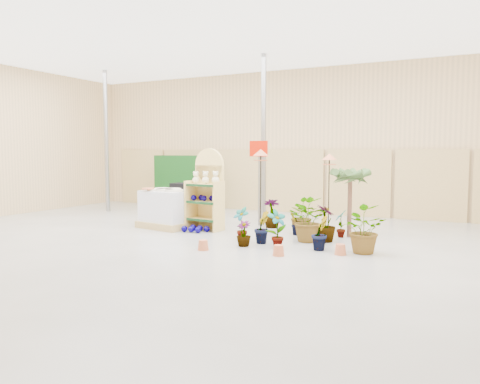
# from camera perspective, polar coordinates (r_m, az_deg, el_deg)

# --- Properties ---
(room) EXTENTS (15.20, 12.10, 4.70)m
(room) POSITION_cam_1_polar(r_m,az_deg,el_deg) (10.28, -2.99, 6.57)
(room) COLOR gray
(room) RESTS_ON ground
(display_shelf) EXTENTS (0.89, 0.62, 2.01)m
(display_shelf) POSITION_cam_1_polar(r_m,az_deg,el_deg) (11.54, -3.97, -0.07)
(display_shelf) COLOR #E4C169
(display_shelf) RESTS_ON ground
(teddy_bears) EXTENTS (0.74, 0.19, 0.31)m
(teddy_bears) POSITION_cam_1_polar(r_m,az_deg,el_deg) (11.42, -4.13, 1.65)
(teddy_bears) COLOR beige
(teddy_bears) RESTS_ON display_shelf
(gazing_balls_shelf) EXTENTS (0.74, 0.25, 0.14)m
(gazing_balls_shelf) POSITION_cam_1_polar(r_m,az_deg,el_deg) (11.45, -4.28, -0.75)
(gazing_balls_shelf) COLOR #060059
(gazing_balls_shelf) RESTS_ON display_shelf
(gazing_balls_floor) EXTENTS (0.63, 0.39, 0.15)m
(gazing_balls_floor) POSITION_cam_1_polar(r_m,az_deg,el_deg) (11.29, -5.45, -4.49)
(gazing_balls_floor) COLOR #060059
(gazing_balls_floor) RESTS_ON ground
(pallet_stack) EXTENTS (1.50, 1.32, 0.99)m
(pallet_stack) POSITION_cam_1_polar(r_m,az_deg,el_deg) (12.01, -8.68, -2.03)
(pallet_stack) COLOR tan
(pallet_stack) RESTS_ON ground
(charcoal_planters) EXTENTS (0.50, 0.50, 1.00)m
(charcoal_planters) POSITION_cam_1_polar(r_m,az_deg,el_deg) (13.96, -7.16, -0.95)
(charcoal_planters) COLOR black
(charcoal_planters) RESTS_ON ground
(trellis_stock) EXTENTS (2.00, 0.30, 1.80)m
(trellis_stock) POSITION_cam_1_polar(r_m,az_deg,el_deg) (15.96, -7.21, 1.21)
(trellis_stock) COLOR #0E3C11
(trellis_stock) RESTS_ON ground
(offer_sign) EXTENTS (0.50, 0.08, 2.20)m
(offer_sign) POSITION_cam_1_polar(r_m,az_deg,el_deg) (12.08, 2.31, 3.26)
(offer_sign) COLOR gray
(offer_sign) RESTS_ON ground
(bird_table_front) EXTENTS (0.34, 0.34, 1.97)m
(bird_table_front) POSITION_cam_1_polar(r_m,az_deg,el_deg) (10.12, 2.55, 4.43)
(bird_table_front) COLOR black
(bird_table_front) RESTS_ON ground
(bird_table_right) EXTENTS (0.34, 0.34, 1.88)m
(bird_table_right) POSITION_cam_1_polar(r_m,az_deg,el_deg) (10.61, 10.84, 3.89)
(bird_table_right) COLOR black
(bird_table_right) RESTS_ON ground
(bird_table_back) EXTENTS (0.34, 0.34, 1.74)m
(bird_table_back) POSITION_cam_1_polar(r_m,az_deg,el_deg) (15.01, -4.03, 3.73)
(bird_table_back) COLOR black
(bird_table_back) RESTS_ON ground
(palm) EXTENTS (0.70, 0.70, 1.65)m
(palm) POSITION_cam_1_polar(r_m,az_deg,el_deg) (10.73, 13.29, 2.01)
(palm) COLOR brown
(palm) RESTS_ON ground
(potted_plant_0) EXTENTS (0.45, 0.38, 0.73)m
(potted_plant_0) POSITION_cam_1_polar(r_m,az_deg,el_deg) (10.15, 0.17, -3.87)
(potted_plant_0) COLOR #365827
(potted_plant_0) RESTS_ON ground
(potted_plant_1) EXTENTS (0.38, 0.43, 0.68)m
(potted_plant_1) POSITION_cam_1_polar(r_m,az_deg,el_deg) (9.84, 2.67, -4.30)
(potted_plant_1) COLOR #365827
(potted_plant_1) RESTS_ON ground
(potted_plant_2) EXTENTS (1.11, 1.09, 0.93)m
(potted_plant_2) POSITION_cam_1_polar(r_m,az_deg,el_deg) (10.09, 8.00, -3.39)
(potted_plant_2) COLOR #365827
(potted_plant_2) RESTS_ON ground
(potted_plant_3) EXTENTS (0.63, 0.63, 0.80)m
(potted_plant_3) POSITION_cam_1_polar(r_m,az_deg,el_deg) (10.15, 10.37, -3.76)
(potted_plant_3) COLOR #365827
(potted_plant_3) RESTS_ON ground
(potted_plant_4) EXTENTS (0.29, 0.37, 0.63)m
(potted_plant_4) POSITION_cam_1_polar(r_m,az_deg,el_deg) (10.74, 12.20, -3.76)
(potted_plant_4) COLOR #365827
(potted_plant_4) RESTS_ON ground
(potted_plant_5) EXTENTS (0.34, 0.37, 0.54)m
(potted_plant_5) POSITION_cam_1_polar(r_m,az_deg,el_deg) (10.85, 6.79, -3.86)
(potted_plant_5) COLOR #365827
(potted_plant_5) RESTS_ON ground
(potted_plant_6) EXTENTS (0.99, 0.98, 0.83)m
(potted_plant_6) POSITION_cam_1_polar(r_m,az_deg,el_deg) (11.11, 7.31, -2.90)
(potted_plant_6) COLOR #365827
(potted_plant_6) RESTS_ON ground
(potted_plant_7) EXTENTS (0.32, 0.32, 0.52)m
(potted_plant_7) POSITION_cam_1_polar(r_m,az_deg,el_deg) (9.52, 0.45, -5.09)
(potted_plant_7) COLOR #365827
(potted_plant_7) RESTS_ON ground
(potted_plant_8) EXTENTS (0.47, 0.49, 0.78)m
(potted_plant_8) POSITION_cam_1_polar(r_m,az_deg,el_deg) (9.35, 4.54, -4.49)
(potted_plant_8) COLOR #365827
(potted_plant_8) RESTS_ON ground
(potted_plant_9) EXTENTS (0.32, 0.39, 0.68)m
(potted_plant_9) POSITION_cam_1_polar(r_m,az_deg,el_deg) (9.28, 9.72, -4.93)
(potted_plant_9) COLOR #365827
(potted_plant_9) RESTS_ON ground
(potted_plant_10) EXTENTS (1.07, 1.05, 0.90)m
(potted_plant_10) POSITION_cam_1_polar(r_m,az_deg,el_deg) (9.16, 14.59, -4.45)
(potted_plant_10) COLOR #365827
(potted_plant_10) RESTS_ON ground
(potted_plant_11) EXTENTS (0.56, 0.56, 0.74)m
(potted_plant_11) POSITION_cam_1_polar(r_m,az_deg,el_deg) (11.87, 3.92, -2.58)
(potted_plant_11) COLOR #365827
(potted_plant_11) RESTS_ON ground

